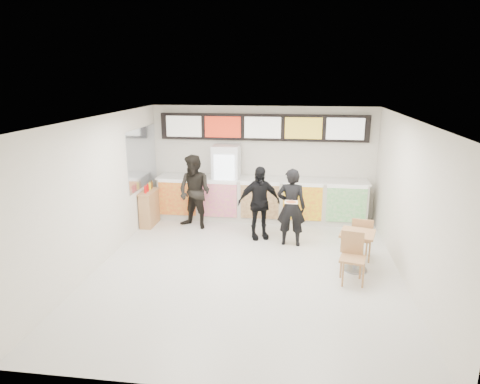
% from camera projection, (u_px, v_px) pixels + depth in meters
% --- Properties ---
extents(floor, '(7.00, 7.00, 0.00)m').
position_uv_depth(floor, '(247.00, 268.00, 8.62)').
color(floor, beige).
rests_on(floor, ground).
extents(ceiling, '(7.00, 7.00, 0.00)m').
position_uv_depth(ceiling, '(248.00, 119.00, 7.84)').
color(ceiling, white).
rests_on(ceiling, wall_back).
extents(wall_back, '(6.00, 0.00, 6.00)m').
position_uv_depth(wall_back, '(263.00, 162.00, 11.58)').
color(wall_back, silver).
rests_on(wall_back, floor).
extents(wall_left, '(0.00, 7.00, 7.00)m').
position_uv_depth(wall_left, '(100.00, 192.00, 8.61)').
color(wall_left, silver).
rests_on(wall_left, floor).
extents(wall_right, '(0.00, 7.00, 7.00)m').
position_uv_depth(wall_right, '(410.00, 203.00, 7.85)').
color(wall_right, silver).
rests_on(wall_right, floor).
extents(service_counter, '(5.56, 0.77, 1.14)m').
position_uv_depth(service_counter, '(261.00, 199.00, 11.43)').
color(service_counter, silver).
rests_on(service_counter, floor).
extents(menu_board, '(5.50, 0.14, 0.70)m').
position_uv_depth(menu_board, '(263.00, 127.00, 11.25)').
color(menu_board, black).
rests_on(menu_board, wall_back).
extents(drinks_fridge, '(0.70, 0.67, 2.00)m').
position_uv_depth(drinks_fridge, '(226.00, 182.00, 11.45)').
color(drinks_fridge, white).
rests_on(drinks_fridge, floor).
extents(mirror_panel, '(0.01, 2.00, 1.50)m').
position_uv_depth(mirror_panel, '(142.00, 157.00, 10.89)').
color(mirror_panel, '#B2B7BF').
rests_on(mirror_panel, wall_left).
extents(customer_main, '(0.68, 0.46, 1.79)m').
position_uv_depth(customer_main, '(291.00, 207.00, 9.63)').
color(customer_main, black).
rests_on(customer_main, floor).
extents(customer_left, '(1.11, 1.00, 1.88)m').
position_uv_depth(customer_left, '(195.00, 192.00, 10.73)').
color(customer_left, black).
rests_on(customer_left, floor).
extents(customer_mid, '(1.11, 0.77, 1.75)m').
position_uv_depth(customer_mid, '(259.00, 203.00, 10.04)').
color(customer_mid, black).
rests_on(customer_mid, floor).
extents(pizza_slice, '(0.36, 0.36, 0.02)m').
position_uv_depth(pizza_slice, '(291.00, 202.00, 9.13)').
color(pizza_slice, beige).
rests_on(pizza_slice, customer_main).
extents(cafe_table, '(0.83, 1.68, 0.95)m').
position_uv_depth(cafe_table, '(357.00, 244.00, 8.42)').
color(cafe_table, tan).
rests_on(cafe_table, floor).
extents(condiment_ledge, '(0.33, 0.82, 1.09)m').
position_uv_depth(condiment_ledge, '(149.00, 208.00, 11.04)').
color(condiment_ledge, tan).
rests_on(condiment_ledge, floor).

